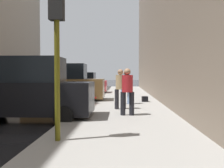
% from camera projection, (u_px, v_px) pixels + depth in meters
% --- Properties ---
extents(sidewalk, '(4.00, 40.00, 0.15)m').
position_uv_depth(sidewalk, '(123.00, 113.00, 10.20)').
color(sidewalk, gray).
rests_on(sidewalk, ground_plane).
extents(parked_black_suv, '(4.61, 2.08, 2.25)m').
position_uv_depth(parked_black_suv, '(29.00, 92.00, 8.83)').
color(parked_black_suv, black).
rests_on(parked_black_suv, ground_plane).
extents(parked_bronze_suv, '(4.63, 2.12, 2.25)m').
position_uv_depth(parked_bronze_suv, '(65.00, 85.00, 14.55)').
color(parked_bronze_suv, brown).
rests_on(parked_bronze_suv, ground_plane).
extents(parked_red_hatchback, '(4.22, 2.10, 1.79)m').
position_uv_depth(parked_red_hatchback, '(81.00, 84.00, 20.37)').
color(parked_red_hatchback, '#B2191E').
rests_on(parked_red_hatchback, ground_plane).
extents(fire_hydrant, '(0.42, 0.22, 0.70)m').
position_uv_depth(fire_hydrant, '(92.00, 97.00, 12.69)').
color(fire_hydrant, red).
rests_on(fire_hydrant, sidewalk).
extents(traffic_light, '(0.32, 0.32, 3.60)m').
position_uv_depth(traffic_light, '(57.00, 25.00, 5.55)').
color(traffic_light, '#514C0F').
rests_on(traffic_light, sidewalk).
extents(pedestrian_in_red_jacket, '(0.51, 0.42, 1.71)m').
position_uv_depth(pedestrian_in_red_jacket, '(127.00, 89.00, 9.07)').
color(pedestrian_in_red_jacket, black).
rests_on(pedestrian_in_red_jacket, sidewalk).
extents(pedestrian_in_jeans, '(0.51, 0.42, 1.71)m').
position_uv_depth(pedestrian_in_jeans, '(126.00, 85.00, 12.51)').
color(pedestrian_in_jeans, '#728CB2').
rests_on(pedestrian_in_jeans, sidewalk).
extents(pedestrian_in_tan_coat, '(0.53, 0.50, 1.71)m').
position_uv_depth(pedestrian_in_tan_coat, '(120.00, 87.00, 10.72)').
color(pedestrian_in_tan_coat, black).
rests_on(pedestrian_in_tan_coat, sidewalk).
extents(duffel_bag, '(0.32, 0.44, 0.28)m').
position_uv_depth(duffel_bag, '(145.00, 99.00, 13.63)').
color(duffel_bag, black).
rests_on(duffel_bag, sidewalk).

